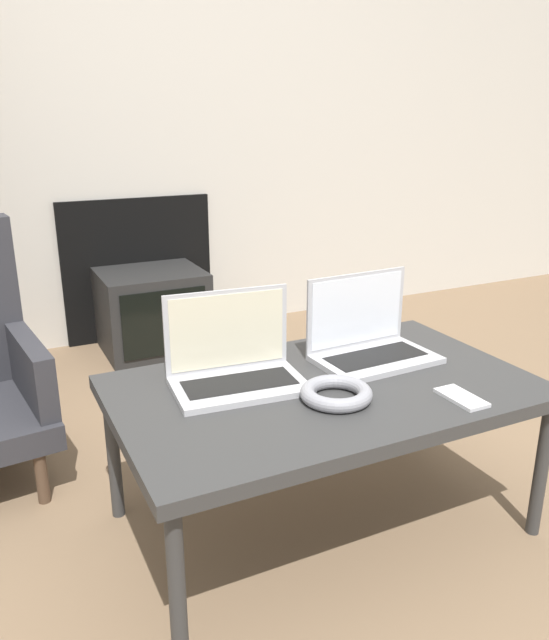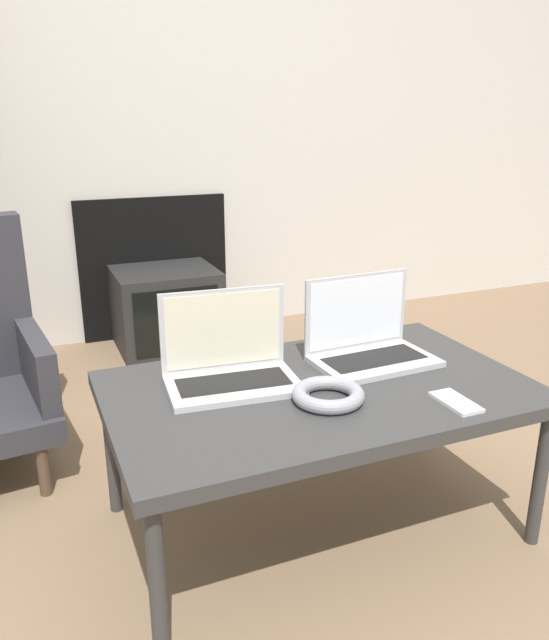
# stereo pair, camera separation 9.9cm
# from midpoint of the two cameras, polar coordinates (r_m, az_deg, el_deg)

# --- Properties ---
(ground_plane) EXTENTS (14.00, 14.00, 0.00)m
(ground_plane) POSITION_cam_midpoint_polar(r_m,az_deg,el_deg) (1.60, 10.15, -25.33)
(ground_plane) COLOR #7A6047
(wall_back) EXTENTS (7.00, 0.08, 2.60)m
(wall_back) POSITION_cam_midpoint_polar(r_m,az_deg,el_deg) (3.22, -13.82, 21.11)
(wall_back) COLOR beige
(wall_back) RESTS_ON ground_plane
(table) EXTENTS (1.09, 0.66, 0.43)m
(table) POSITION_cam_midpoint_polar(r_m,az_deg,el_deg) (1.65, 2.87, -6.98)
(table) COLOR #333333
(table) RESTS_ON ground_plane
(laptop_left) EXTENTS (0.36, 0.24, 0.24)m
(laptop_left) POSITION_cam_midpoint_polar(r_m,az_deg,el_deg) (1.63, -5.41, -3.98)
(laptop_left) COLOR #B2B2B7
(laptop_left) RESTS_ON table
(laptop_right) EXTENTS (0.35, 0.23, 0.24)m
(laptop_right) POSITION_cam_midpoint_polar(r_m,az_deg,el_deg) (1.81, 7.00, -1.77)
(laptop_right) COLOR #B2B2B7
(laptop_right) RESTS_ON table
(headphones) EXTENTS (0.18, 0.18, 0.04)m
(headphones) POSITION_cam_midpoint_polar(r_m,az_deg,el_deg) (1.55, 3.84, -6.72)
(headphones) COLOR gray
(headphones) RESTS_ON table
(phone) EXTENTS (0.07, 0.13, 0.01)m
(phone) POSITION_cam_midpoint_polar(r_m,az_deg,el_deg) (1.61, 15.04, -6.89)
(phone) COLOR silver
(phone) RESTS_ON table
(tv) EXTENTS (0.48, 0.42, 0.39)m
(tv) POSITION_cam_midpoint_polar(r_m,az_deg,el_deg) (3.08, -11.99, 0.82)
(tv) COLOR black
(tv) RESTS_ON ground_plane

